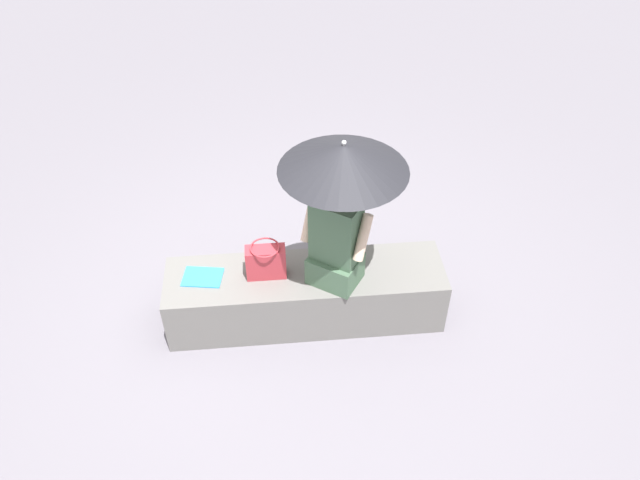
{
  "coord_description": "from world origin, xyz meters",
  "views": [
    {
      "loc": [
        -0.19,
        -3.24,
        3.65
      ],
      "look_at": [
        0.1,
        -0.04,
        0.81
      ],
      "focal_mm": 35.12,
      "sensor_mm": 36.0,
      "label": 1
    }
  ],
  "objects_px": {
    "handbag_black": "(266,261)",
    "parasol": "(344,158)",
    "person_seated": "(336,239)",
    "magazine": "(203,277)"
  },
  "relations": [
    {
      "from": "handbag_black",
      "to": "parasol",
      "type": "bearing_deg",
      "value": -6.35
    },
    {
      "from": "parasol",
      "to": "handbag_black",
      "type": "distance_m",
      "value": 1.03
    },
    {
      "from": "magazine",
      "to": "handbag_black",
      "type": "bearing_deg",
      "value": 7.51
    },
    {
      "from": "person_seated",
      "to": "handbag_black",
      "type": "bearing_deg",
      "value": 169.47
    },
    {
      "from": "handbag_black",
      "to": "magazine",
      "type": "relative_size",
      "value": 1.01
    },
    {
      "from": "person_seated",
      "to": "handbag_black",
      "type": "xyz_separation_m",
      "value": [
        -0.49,
        0.09,
        -0.25
      ]
    },
    {
      "from": "parasol",
      "to": "handbag_black",
      "type": "bearing_deg",
      "value": 173.65
    },
    {
      "from": "handbag_black",
      "to": "magazine",
      "type": "height_order",
      "value": "handbag_black"
    },
    {
      "from": "person_seated",
      "to": "parasol",
      "type": "relative_size",
      "value": 0.78
    },
    {
      "from": "person_seated",
      "to": "handbag_black",
      "type": "height_order",
      "value": "person_seated"
    }
  ]
}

